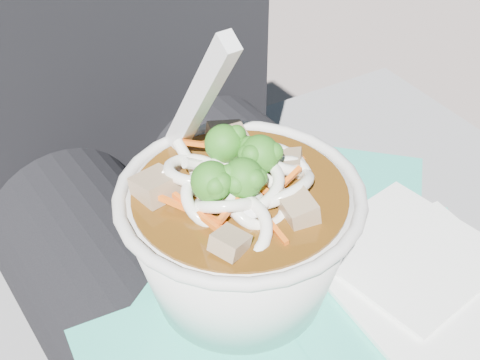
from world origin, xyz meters
TOP-DOWN VIEW (x-y plane):
  - lap at (0.00, 0.00)m, footprint 0.34×0.48m
  - person_body at (0.00, 0.09)m, footprint 0.34×0.94m
  - plastic_bag at (0.00, -0.05)m, footprint 0.38×0.35m
  - napkins at (0.08, -0.09)m, footprint 0.15×0.17m
  - udon_bowl at (-0.04, -0.03)m, footprint 0.18×0.18m

SIDE VIEW (x-z plane):
  - lap at x=0.00m, z-range 0.45..0.61m
  - person_body at x=0.00m, z-range 0.05..1.05m
  - plastic_bag at x=0.00m, z-range 0.61..0.62m
  - napkins at x=0.08m, z-range 0.62..0.63m
  - udon_bowl at x=-0.04m, z-range 0.58..0.78m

